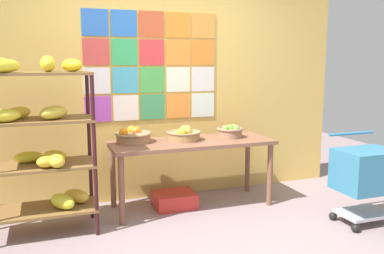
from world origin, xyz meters
TOP-DOWN VIEW (x-y plane):
  - ground at (0.00, 0.00)m, footprint 9.14×9.14m
  - back_wall_with_art at (-0.00, 1.60)m, footprint 4.48×0.07m
  - banana_shelf_unit at (-1.29, 0.90)m, footprint 0.95×0.53m
  - display_table at (0.22, 1.13)m, footprint 1.75×0.65m
  - fruit_basket_right at (0.15, 1.19)m, footprint 0.37×0.37m
  - fruit_basket_centre at (0.69, 1.18)m, footprint 0.29×0.29m
  - fruit_basket_back_right at (-0.39, 1.27)m, footprint 0.38×0.38m
  - produce_crate_under_table at (0.02, 1.15)m, footprint 0.44×0.35m
  - shopping_cart at (1.65, 0.10)m, footprint 0.56×0.46m

SIDE VIEW (x-z plane):
  - ground at x=0.00m, z-range 0.00..0.00m
  - produce_crate_under_table at x=0.02m, z-range 0.00..0.16m
  - shopping_cart at x=1.65m, z-range 0.07..0.94m
  - display_table at x=0.22m, z-range 0.28..1.01m
  - fruit_basket_right at x=0.15m, z-range 0.72..0.87m
  - fruit_basket_back_right at x=-0.39m, z-range 0.72..0.88m
  - fruit_basket_centre at x=0.69m, z-range 0.73..0.87m
  - banana_shelf_unit at x=-1.29m, z-range 0.10..1.73m
  - back_wall_with_art at x=0.00m, z-range 0.00..2.84m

